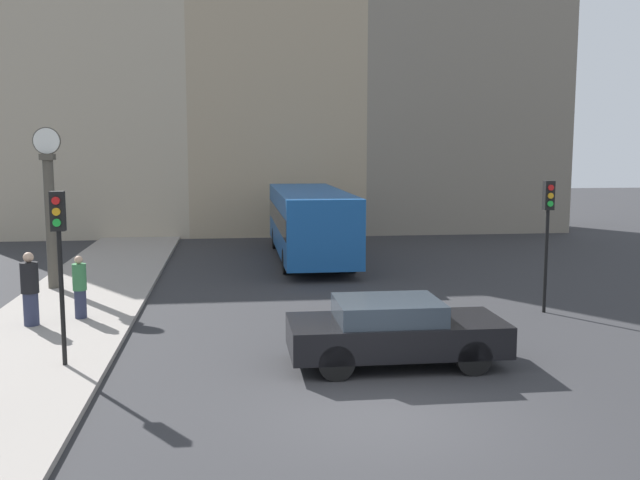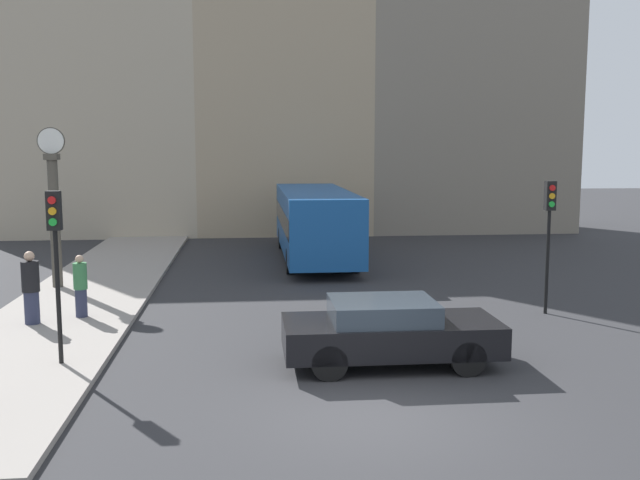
% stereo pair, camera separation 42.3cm
% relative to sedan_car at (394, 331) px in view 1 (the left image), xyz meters
% --- Properties ---
extents(ground_plane, '(120.00, 120.00, 0.00)m').
position_rel_sedan_car_xyz_m(ground_plane, '(-0.76, -2.65, -0.70)').
color(ground_plane, '#2D2D30').
extents(sidewalk_corner, '(3.65, 26.11, 0.13)m').
position_rel_sedan_car_xyz_m(sidewalk_corner, '(-7.50, 8.41, -0.64)').
color(sidewalk_corner, gray).
rests_on(sidewalk_corner, ground_plane).
extents(building_row, '(29.10, 5.00, 19.26)m').
position_rel_sedan_car_xyz_m(building_row, '(0.33, 22.95, 8.01)').
color(building_row, '#B7A88E').
rests_on(building_row, ground_plane).
extents(sedan_car, '(4.31, 1.88, 1.34)m').
position_rel_sedan_car_xyz_m(sedan_car, '(0.00, 0.00, 0.00)').
color(sedan_car, black).
rests_on(sedan_car, ground_plane).
extents(bus_distant, '(2.58, 9.96, 2.69)m').
position_rel_sedan_car_xyz_m(bus_distant, '(-0.23, 13.62, 0.84)').
color(bus_distant, '#195199').
rests_on(bus_distant, ground_plane).
extents(traffic_light_near, '(0.26, 0.24, 3.41)m').
position_rel_sedan_car_xyz_m(traffic_light_near, '(-6.51, 0.38, 1.88)').
color(traffic_light_near, black).
rests_on(traffic_light_near, sidewalk_corner).
extents(traffic_light_far, '(0.26, 0.24, 3.49)m').
position_rel_sedan_car_xyz_m(traffic_light_far, '(4.99, 3.98, 1.81)').
color(traffic_light_far, black).
rests_on(traffic_light_far, ground_plane).
extents(street_clock, '(0.81, 0.40, 4.82)m').
position_rel_sedan_car_xyz_m(street_clock, '(-8.60, 8.34, 1.80)').
color(street_clock, '#4C473D').
rests_on(street_clock, sidewalk_corner).
extents(pedestrian_black_jacket, '(0.42, 0.42, 1.77)m').
position_rel_sedan_car_xyz_m(pedestrian_black_jacket, '(-8.01, 3.70, 0.30)').
color(pedestrian_black_jacket, '#2D334C').
rests_on(pedestrian_black_jacket, sidewalk_corner).
extents(pedestrian_green_hoodie, '(0.34, 0.34, 1.57)m').
position_rel_sedan_car_xyz_m(pedestrian_green_hoodie, '(-6.99, 4.30, 0.20)').
color(pedestrian_green_hoodie, '#2D334C').
rests_on(pedestrian_green_hoodie, sidewalk_corner).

